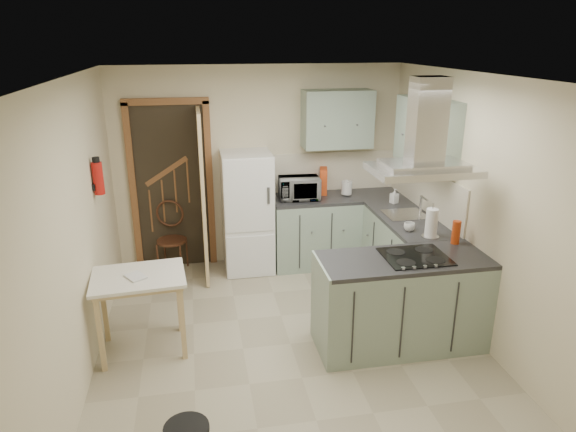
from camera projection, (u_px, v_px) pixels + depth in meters
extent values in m
plane|color=tan|center=(290.00, 344.00, 4.95)|extent=(4.20, 4.20, 0.00)
plane|color=silver|center=(291.00, 76.00, 4.13)|extent=(4.20, 4.20, 0.00)
plane|color=beige|center=(260.00, 167.00, 6.49)|extent=(3.60, 0.00, 3.60)
plane|color=beige|center=(77.00, 236.00, 4.23)|extent=(0.00, 4.20, 4.20)
plane|color=beige|center=(477.00, 210.00, 4.85)|extent=(0.00, 4.20, 4.20)
cube|color=brown|center=(172.00, 187.00, 6.34)|extent=(1.10, 0.12, 2.10)
cube|color=white|center=(247.00, 212.00, 6.34)|extent=(0.60, 0.60, 1.50)
cube|color=#9EB2A0|center=(315.00, 231.00, 6.59)|extent=(1.08, 0.60, 0.90)
cube|color=#9EB2A0|center=(396.00, 246.00, 6.11)|extent=(0.60, 1.95, 0.90)
cube|color=beige|center=(333.00, 171.00, 6.68)|extent=(1.68, 0.02, 0.50)
cube|color=#9EB2A0|center=(337.00, 119.00, 6.29)|extent=(0.85, 0.35, 0.70)
cube|color=#9EB2A0|center=(427.00, 132.00, 5.41)|extent=(0.35, 0.90, 0.70)
cube|color=#9EB2A0|center=(401.00, 302.00, 4.81)|extent=(1.55, 0.65, 0.90)
cube|color=black|center=(415.00, 257.00, 4.68)|extent=(0.58, 0.50, 0.01)
cube|color=silver|center=(423.00, 170.00, 4.41)|extent=(0.90, 0.55, 0.10)
cube|color=silver|center=(405.00, 214.00, 5.80)|extent=(0.45, 0.40, 0.01)
cylinder|color=#B2140F|center=(98.00, 178.00, 4.99)|extent=(0.10, 0.10, 0.32)
cube|color=#DDC488|center=(142.00, 313.00, 4.75)|extent=(0.87, 0.68, 0.77)
cube|color=#461B17|center=(171.00, 241.00, 6.38)|extent=(0.44, 0.44, 0.81)
imported|color=black|center=(299.00, 188.00, 6.33)|extent=(0.51, 0.35, 0.27)
cylinder|color=silver|center=(347.00, 188.00, 6.48)|extent=(0.17, 0.17, 0.20)
cube|color=#D04418|center=(323.00, 181.00, 6.54)|extent=(0.13, 0.23, 0.33)
imported|color=#B3B2BE|center=(394.00, 196.00, 6.18)|extent=(0.11, 0.11, 0.18)
cylinder|color=white|center=(431.00, 223.00, 5.11)|extent=(0.13, 0.13, 0.30)
imported|color=white|center=(409.00, 227.00, 5.30)|extent=(0.12, 0.12, 0.09)
cylinder|color=#C33C10|center=(456.00, 232.00, 4.96)|extent=(0.11, 0.11, 0.23)
imported|color=maroon|center=(128.00, 275.00, 4.52)|extent=(0.22, 0.24, 0.09)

